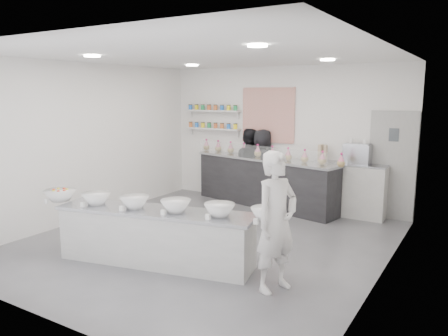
{
  "coord_description": "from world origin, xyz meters",
  "views": [
    {
      "loc": [
        3.84,
        -5.76,
        2.43
      ],
      "look_at": [
        0.08,
        0.4,
        1.19
      ],
      "focal_mm": 35.0,
      "sensor_mm": 36.0,
      "label": 1
    }
  ],
  "objects_px": {
    "espresso_machine": "(357,154)",
    "espresso_ledge": "(349,190)",
    "staff_left": "(248,165)",
    "back_bar": "(264,182)",
    "staff_right": "(262,166)",
    "prep_counter": "(156,237)",
    "woman_prep": "(276,222)"
  },
  "relations": [
    {
      "from": "woman_prep",
      "to": "staff_right",
      "type": "relative_size",
      "value": 1.06
    },
    {
      "from": "prep_counter",
      "to": "espresso_machine",
      "type": "height_order",
      "value": "espresso_machine"
    },
    {
      "from": "back_bar",
      "to": "staff_left",
      "type": "xyz_separation_m",
      "value": [
        -0.54,
        0.25,
        0.29
      ]
    },
    {
      "from": "back_bar",
      "to": "espresso_ledge",
      "type": "distance_m",
      "value": 1.79
    },
    {
      "from": "woman_prep",
      "to": "staff_right",
      "type": "distance_m",
      "value": 4.42
    },
    {
      "from": "back_bar",
      "to": "staff_right",
      "type": "xyz_separation_m",
      "value": [
        -0.18,
        0.25,
        0.3
      ]
    },
    {
      "from": "espresso_machine",
      "to": "staff_right",
      "type": "relative_size",
      "value": 0.3
    },
    {
      "from": "prep_counter",
      "to": "espresso_ledge",
      "type": "bearing_deg",
      "value": 54.67
    },
    {
      "from": "staff_left",
      "to": "woman_prep",
      "type": "bearing_deg",
      "value": 107.02
    },
    {
      "from": "espresso_machine",
      "to": "espresso_ledge",
      "type": "bearing_deg",
      "value": 180.0
    },
    {
      "from": "back_bar",
      "to": "espresso_machine",
      "type": "bearing_deg",
      "value": 17.6
    },
    {
      "from": "espresso_ledge",
      "to": "espresso_machine",
      "type": "xyz_separation_m",
      "value": [
        0.13,
        0.0,
        0.72
      ]
    },
    {
      "from": "staff_right",
      "to": "espresso_machine",
      "type": "bearing_deg",
      "value": 172.04
    },
    {
      "from": "woman_prep",
      "to": "staff_left",
      "type": "relative_size",
      "value": 1.06
    },
    {
      "from": "back_bar",
      "to": "espresso_ledge",
      "type": "relative_size",
      "value": 2.39
    },
    {
      "from": "espresso_machine",
      "to": "woman_prep",
      "type": "height_order",
      "value": "woman_prep"
    },
    {
      "from": "prep_counter",
      "to": "back_bar",
      "type": "relative_size",
      "value": 0.85
    },
    {
      "from": "staff_left",
      "to": "back_bar",
      "type": "bearing_deg",
      "value": 139.58
    },
    {
      "from": "back_bar",
      "to": "woman_prep",
      "type": "distance_m",
      "value": 4.13
    },
    {
      "from": "prep_counter",
      "to": "back_bar",
      "type": "bearing_deg",
      "value": 79.34
    },
    {
      "from": "staff_right",
      "to": "woman_prep",
      "type": "bearing_deg",
      "value": 112.53
    },
    {
      "from": "back_bar",
      "to": "staff_right",
      "type": "height_order",
      "value": "staff_right"
    },
    {
      "from": "back_bar",
      "to": "staff_right",
      "type": "bearing_deg",
      "value": 137.88
    },
    {
      "from": "espresso_machine",
      "to": "prep_counter",
      "type": "bearing_deg",
      "value": -114.62
    },
    {
      "from": "espresso_machine",
      "to": "woman_prep",
      "type": "bearing_deg",
      "value": -89.59
    },
    {
      "from": "back_bar",
      "to": "staff_right",
      "type": "distance_m",
      "value": 0.43
    },
    {
      "from": "prep_counter",
      "to": "woman_prep",
      "type": "bearing_deg",
      "value": -8.61
    },
    {
      "from": "staff_right",
      "to": "back_bar",
      "type": "bearing_deg",
      "value": 119.63
    },
    {
      "from": "espresso_machine",
      "to": "staff_left",
      "type": "distance_m",
      "value": 2.48
    },
    {
      "from": "back_bar",
      "to": "espresso_machine",
      "type": "xyz_separation_m",
      "value": [
        1.91,
        0.18,
        0.73
      ]
    },
    {
      "from": "staff_left",
      "to": "staff_right",
      "type": "distance_m",
      "value": 0.36
    },
    {
      "from": "espresso_machine",
      "to": "woman_prep",
      "type": "xyz_separation_m",
      "value": [
        0.03,
        -3.81,
        -0.38
      ]
    }
  ]
}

